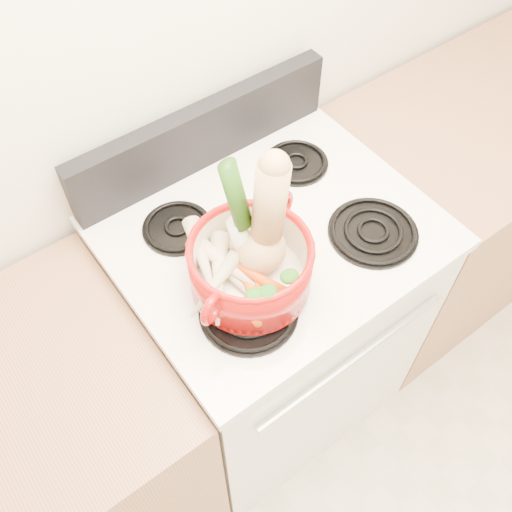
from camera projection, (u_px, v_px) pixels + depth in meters
wall_back at (182, 36)px, 1.30m from camera, size 3.50×0.02×2.60m
stove_body at (269, 325)px, 1.81m from camera, size 0.76×0.65×0.92m
cooktop at (272, 232)px, 1.43m from camera, size 0.78×0.67×0.03m
control_backsplash at (203, 135)px, 1.49m from camera, size 0.76×0.05×0.18m
oven_handle at (355, 359)px, 1.39m from camera, size 0.60×0.02×0.02m
counter_right at (489, 181)px, 2.20m from camera, size 1.36×0.65×0.90m
burner_front_left at (249, 311)px, 1.27m from camera, size 0.22×0.22×0.02m
burner_front_right at (373, 231)px, 1.40m from camera, size 0.22×0.22×0.02m
burner_back_left at (177, 227)px, 1.41m from camera, size 0.17×0.17×0.02m
burner_back_right at (296, 162)px, 1.54m from camera, size 0.17×0.17×0.02m
dutch_oven at (251, 266)px, 1.25m from camera, size 0.36×0.36×0.13m
pot_handle_left at (212, 308)px, 1.13m from camera, size 0.08×0.05×0.08m
pot_handle_right at (284, 206)px, 1.29m from camera, size 0.08×0.05×0.08m
squash at (261, 222)px, 1.18m from camera, size 0.16×0.14×0.30m
leek at (242, 219)px, 1.18m from camera, size 0.09×0.12×0.30m
ginger at (240, 242)px, 1.31m from camera, size 0.08×0.06×0.04m
parsnip_0 at (233, 277)px, 1.25m from camera, size 0.06×0.20×0.05m
parsnip_1 at (219, 277)px, 1.24m from camera, size 0.17×0.20×0.06m
parsnip_2 at (226, 264)px, 1.25m from camera, size 0.10×0.21×0.06m
parsnip_3 at (214, 284)px, 1.22m from camera, size 0.17×0.09×0.05m
parsnip_4 at (203, 259)px, 1.25m from camera, size 0.11×0.21×0.06m
carrot_0 at (250, 288)px, 1.24m from camera, size 0.06×0.17×0.05m
carrot_1 at (257, 296)px, 1.22m from camera, size 0.11×0.13×0.04m
carrot_2 at (255, 277)px, 1.24m from camera, size 0.09×0.17×0.05m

